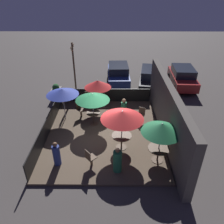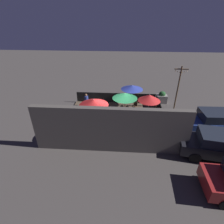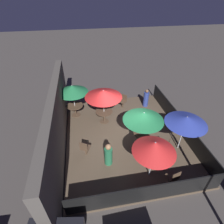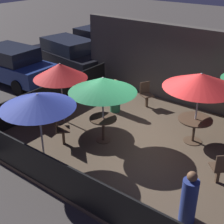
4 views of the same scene
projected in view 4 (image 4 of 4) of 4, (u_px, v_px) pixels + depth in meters
The scene contains 20 objects.
ground_plane at pixel (138, 143), 9.53m from camera, with size 60.00×60.00×0.00m, color #423D3A.
patio_deck at pixel (138, 142), 9.50m from camera, with size 7.55×6.32×0.12m.
building_wall at pixel (190, 69), 11.28m from camera, with size 9.15×0.36×2.96m.
fence_front at pixel (64, 180), 7.04m from camera, with size 7.35×0.05×0.95m.
fence_side_left at pixel (52, 96), 11.28m from camera, with size 0.05×6.12×0.95m.
patio_umbrella_1 at pixel (103, 85), 8.65m from camera, with size 1.95×1.95×2.03m.
patio_umbrella_2 at pixel (201, 81), 8.55m from camera, with size 2.08×2.08×2.17m.
patio_umbrella_3 at pixel (60, 71), 9.79m from camera, with size 1.72×1.72×2.02m.
patio_umbrella_4 at pixel (38, 101), 7.68m from camera, with size 1.91×1.91×2.00m.
dining_table_1 at pixel (103, 123), 9.19m from camera, with size 0.81×0.81×0.77m.
dining_table_2 at pixel (195, 123), 9.15m from camera, with size 1.00×1.00×0.76m.
patio_chair_0 at pixel (61, 129), 9.05m from camera, with size 0.57×0.57×0.95m.
patio_chair_1 at pixel (221, 167), 7.44m from camera, with size 0.56×0.56×0.91m.
patio_chair_2 at pixel (146, 94), 11.40m from camera, with size 0.54×0.54×0.92m.
patio_chair_3 at pixel (34, 111), 10.16m from camera, with size 0.48×0.48×0.92m.
patron_0 at pixel (189, 199), 6.37m from camera, with size 0.35×0.35×1.25m.
patron_1 at pixel (115, 97), 11.01m from camera, with size 0.52×0.52×1.20m.
parked_car_0 at pixel (12, 65), 13.73m from camera, with size 4.15×1.89×1.62m.
parked_car_1 at pixel (68, 55), 15.09m from camera, with size 4.56×2.37×1.62m.
parked_car_2 at pixel (98, 43), 17.08m from camera, with size 4.23×1.97×1.62m.
Camera 4 is at (4.25, -6.92, 5.14)m, focal length 50.00 mm.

